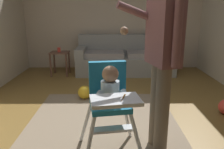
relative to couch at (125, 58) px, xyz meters
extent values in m
cube|color=olive|center=(-0.28, -2.51, -0.38)|extent=(5.86, 7.60, 0.10)
cube|color=beige|center=(-0.28, 0.52, 1.05)|extent=(5.06, 0.06, 2.76)
cube|color=gray|center=(-0.44, -2.64, -0.33)|extent=(1.89, 2.33, 0.01)
cube|color=gray|center=(-0.01, -0.06, -0.13)|extent=(2.17, 0.84, 0.40)
cube|color=gray|center=(-0.01, 0.27, 0.30)|extent=(2.17, 0.22, 0.46)
cube|color=gray|center=(-1.00, -0.06, 0.17)|extent=(0.20, 0.84, 0.20)
cube|color=gray|center=(0.99, -0.06, 0.17)|extent=(0.20, 0.84, 0.20)
cube|color=gray|center=(-0.48, -0.11, 0.13)|extent=(0.87, 0.60, 0.11)
cube|color=gray|center=(0.46, -0.11, 0.13)|extent=(0.87, 0.60, 0.11)
cube|color=#3D4C75|center=(0.78, 0.14, 0.27)|extent=(0.35, 0.13, 0.34)
cylinder|color=white|center=(-0.53, -3.41, -0.08)|extent=(0.15, 0.19, 0.51)
cylinder|color=white|center=(-0.10, -3.34, -0.08)|extent=(0.19, 0.15, 0.51)
cylinder|color=white|center=(-0.60, -2.97, -0.08)|extent=(0.19, 0.15, 0.51)
cylinder|color=white|center=(-0.17, -2.90, -0.08)|extent=(0.15, 0.19, 0.51)
cube|color=teal|center=(-0.35, -3.16, 0.19)|extent=(0.41, 0.41, 0.05)
cube|color=teal|center=(-0.37, -3.01, 0.40)|extent=(0.37, 0.13, 0.36)
cube|color=white|center=(-0.30, -3.44, 0.35)|extent=(0.44, 0.32, 0.03)
cube|color=white|center=(-0.33, -3.26, -0.01)|extent=(0.41, 0.16, 0.02)
cylinder|color=silver|center=(-0.35, -3.18, 0.32)|extent=(0.19, 0.19, 0.22)
sphere|color=#997051|center=(-0.34, -3.18, 0.50)|extent=(0.15, 0.15, 0.15)
cylinder|color=silver|center=(-0.44, -3.23, 0.34)|extent=(0.07, 0.15, 0.10)
cylinder|color=silver|center=(-0.24, -3.20, 0.34)|extent=(0.07, 0.15, 0.10)
cylinder|color=#C67A23|center=(-0.24, -3.43, 0.38)|extent=(0.05, 0.13, 0.01)
cube|color=white|center=(-0.26, -3.49, 0.38)|extent=(0.02, 0.03, 0.02)
cylinder|color=#70614E|center=(0.14, -2.97, 0.11)|extent=(0.14, 0.14, 0.88)
cylinder|color=#70614E|center=(0.16, -3.09, 0.11)|extent=(0.14, 0.14, 0.88)
cube|color=brown|center=(0.15, -3.03, 0.86)|extent=(0.29, 0.44, 0.61)
cylinder|color=brown|center=(-0.06, -2.90, 1.02)|extent=(0.48, 0.18, 0.23)
sphere|color=#997051|center=(-0.21, -2.94, 0.86)|extent=(0.08, 0.08, 0.08)
cylinder|color=brown|center=(0.21, -3.26, 0.86)|extent=(0.07, 0.07, 0.55)
sphere|color=gold|center=(-0.77, -1.66, -0.22)|extent=(0.21, 0.21, 0.21)
cube|color=brown|center=(-1.46, -0.21, 0.18)|extent=(0.40, 0.40, 0.02)
cylinder|color=brown|center=(-1.63, -0.38, -0.08)|extent=(0.04, 0.04, 0.50)
cylinder|color=brown|center=(-1.29, -0.38, -0.08)|extent=(0.04, 0.04, 0.50)
cylinder|color=brown|center=(-1.63, -0.04, -0.08)|extent=(0.04, 0.04, 0.50)
cylinder|color=brown|center=(-1.29, -0.04, -0.08)|extent=(0.04, 0.04, 0.50)
cylinder|color=#D13D33|center=(-1.47, -0.21, 0.24)|extent=(0.07, 0.07, 0.10)
camera|label=1|loc=(-0.34, -5.14, 1.04)|focal=36.38mm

